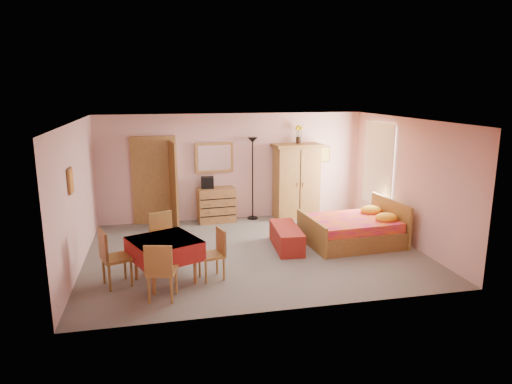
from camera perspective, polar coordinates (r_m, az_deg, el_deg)
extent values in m
plane|color=slate|center=(9.18, -0.22, -7.45)|extent=(6.50, 6.50, 0.00)
plane|color=brown|center=(8.63, -0.23, 8.96)|extent=(6.50, 6.50, 0.00)
cube|color=#D9A29D|center=(11.23, -2.88, 3.16)|extent=(6.50, 0.10, 2.60)
cube|color=#D9A29D|center=(6.47, 4.39, -4.13)|extent=(6.50, 0.10, 2.60)
cube|color=#D9A29D|center=(8.75, -21.52, -0.50)|extent=(0.10, 5.00, 2.60)
cube|color=#D9A29D|center=(9.99, 18.33, 1.31)|extent=(0.10, 5.00, 2.60)
cube|color=#9E6B35|center=(11.11, -12.55, 1.32)|extent=(1.06, 0.12, 2.15)
cube|color=white|center=(10.98, 15.07, 3.31)|extent=(0.08, 1.40, 1.95)
cube|color=orange|center=(8.09, -22.19, 1.31)|extent=(0.04, 0.32, 0.42)
cube|color=#D8BF59|center=(11.77, 8.54, 4.71)|extent=(0.30, 0.04, 0.40)
cube|color=#925F31|center=(11.10, -4.98, -1.64)|extent=(0.92, 0.51, 0.84)
cube|color=silver|center=(11.08, -5.23, 4.30)|extent=(0.93, 0.13, 0.73)
cube|color=black|center=(11.00, -6.10, 1.19)|extent=(0.31, 0.23, 0.28)
cube|color=black|center=(11.20, -0.43, 1.68)|extent=(0.30, 0.30, 2.03)
cube|color=olive|center=(11.37, 5.07, 1.35)|extent=(1.23, 0.71, 1.86)
cube|color=yellow|center=(11.31, 5.36, 7.21)|extent=(0.18, 0.18, 0.45)
cube|color=#C51361|center=(9.74, 11.87, -3.79)|extent=(2.00, 1.62, 0.88)
cube|color=maroon|center=(9.35, 3.82, -5.68)|extent=(0.58, 1.35, 0.44)
cube|color=maroon|center=(7.85, -11.32, -8.39)|extent=(1.33, 1.33, 0.75)
cube|color=#A77638|center=(7.22, -11.66, -9.56)|extent=(0.51, 0.51, 0.93)
cube|color=#A47737|center=(8.48, -11.21, -5.95)|extent=(0.58, 0.58, 0.98)
cube|color=olive|center=(7.87, -17.04, -7.82)|extent=(0.57, 0.57, 0.97)
cube|color=#A07336|center=(7.82, -5.60, -7.79)|extent=(0.48, 0.48, 0.87)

